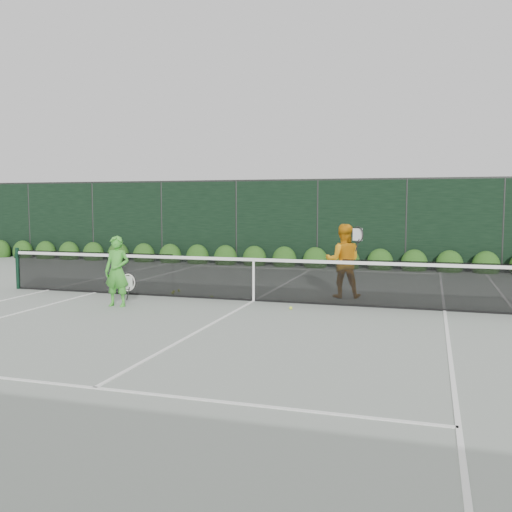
% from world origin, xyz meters
% --- Properties ---
extents(ground, '(80.00, 80.00, 0.00)m').
position_xyz_m(ground, '(0.00, 0.00, 0.00)').
color(ground, gray).
rests_on(ground, ground).
extents(tennis_net, '(12.90, 0.10, 1.07)m').
position_xyz_m(tennis_net, '(-0.02, 0.00, 0.53)').
color(tennis_net, black).
rests_on(tennis_net, ground).
extents(player_woman, '(0.63, 0.39, 1.52)m').
position_xyz_m(player_woman, '(-2.61, -1.47, 0.76)').
color(player_woman, green).
rests_on(player_woman, ground).
extents(player_man, '(0.96, 0.77, 1.73)m').
position_xyz_m(player_man, '(1.85, 1.13, 0.87)').
color(player_man, orange).
rests_on(player_man, ground).
extents(court_lines, '(11.03, 23.83, 0.01)m').
position_xyz_m(court_lines, '(0.00, 0.00, 0.01)').
color(court_lines, white).
rests_on(court_lines, ground).
extents(windscreen_fence, '(32.00, 21.07, 3.06)m').
position_xyz_m(windscreen_fence, '(0.00, -2.71, 1.51)').
color(windscreen_fence, black).
rests_on(windscreen_fence, ground).
extents(hedge_row, '(31.66, 0.65, 0.94)m').
position_xyz_m(hedge_row, '(-0.00, 7.15, 0.23)').
color(hedge_row, '#173D10').
rests_on(hedge_row, ground).
extents(tennis_balls, '(3.36, 1.58, 0.07)m').
position_xyz_m(tennis_balls, '(-1.32, 0.19, 0.03)').
color(tennis_balls, '#D0EF35').
rests_on(tennis_balls, ground).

